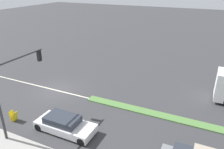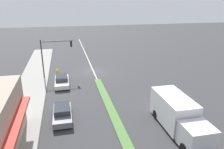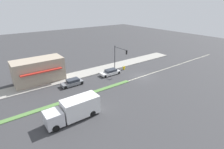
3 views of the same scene
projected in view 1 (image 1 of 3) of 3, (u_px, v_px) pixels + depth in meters
lane_marking_center at (56, 90)px, 22.41m from camera, size 0.16×60.00×0.01m
traffic_signal_main at (13, 82)px, 15.15m from camera, size 4.59×0.34×5.60m
warning_aframe_sign at (14, 116)px, 17.43m from camera, size 0.45×0.53×0.84m
van_white at (65, 124)px, 16.16m from camera, size 1.84×4.55×1.23m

